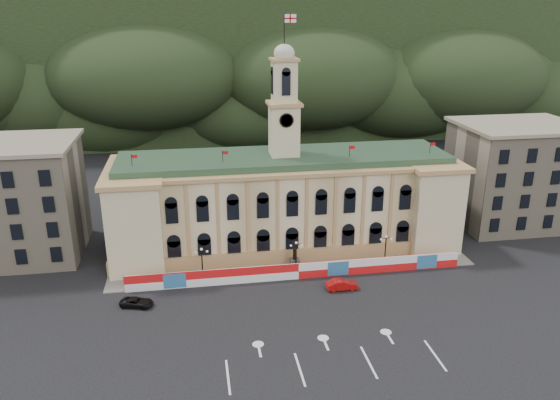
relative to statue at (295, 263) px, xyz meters
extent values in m
plane|color=black|center=(0.00, -18.00, -1.19)|extent=(260.00, 260.00, 0.00)
cube|color=black|center=(0.00, 112.00, 20.81)|extent=(230.00, 70.00, 44.00)
cube|color=#595651|center=(35.00, 92.00, 28.81)|extent=(22.00, 8.00, 14.00)
cube|color=#595651|center=(-48.00, 90.00, 24.81)|extent=(16.00, 7.00, 10.00)
cube|color=beige|center=(0.00, 10.00, 5.81)|extent=(55.00, 15.00, 14.00)
cube|color=tan|center=(0.00, 2.20, 0.01)|extent=(56.00, 0.80, 2.40)
cube|color=tan|center=(0.00, 10.00, 13.11)|extent=(56.20, 16.20, 0.60)
cube|color=#2E4D34|center=(0.00, 10.00, 13.81)|extent=(53.00, 13.00, 1.20)
cube|color=beige|center=(-23.50, 9.00, 5.81)|extent=(8.00, 17.00, 14.00)
cube|color=beige|center=(23.50, 9.00, 5.81)|extent=(8.00, 17.00, 14.00)
cube|color=beige|center=(0.00, 10.00, 18.41)|extent=(4.40, 4.40, 8.00)
cube|color=tan|center=(0.00, 10.00, 22.61)|extent=(5.20, 5.20, 0.50)
cube|color=beige|center=(0.00, 10.00, 25.91)|extent=(3.60, 3.60, 6.50)
cube|color=tan|center=(0.00, 10.00, 29.31)|extent=(4.20, 4.20, 0.40)
cylinder|color=black|center=(0.00, 7.70, 20.41)|extent=(2.20, 0.20, 2.20)
ellipsoid|color=beige|center=(0.00, 10.00, 30.21)|extent=(3.20, 3.20, 2.72)
cylinder|color=black|center=(0.00, 10.00, 33.41)|extent=(0.12, 0.12, 5.00)
cube|color=white|center=(0.90, 10.00, 35.21)|extent=(1.80, 0.04, 1.20)
cube|color=#BC0B11|center=(0.90, 9.97, 35.21)|extent=(1.80, 0.02, 0.22)
cube|color=#BC0B11|center=(0.90, 9.97, 35.21)|extent=(0.22, 0.02, 1.20)
cube|color=tan|center=(-43.00, 13.00, 7.81)|extent=(20.00, 16.00, 18.00)
cube|color=gray|center=(-43.00, 13.00, 17.11)|extent=(21.00, 17.00, 0.60)
cube|color=tan|center=(43.00, 13.00, 7.81)|extent=(20.00, 16.00, 18.00)
cube|color=gray|center=(43.00, 13.00, 17.11)|extent=(21.00, 17.00, 0.60)
cube|color=red|center=(0.00, -3.00, 0.06)|extent=(50.00, 0.25, 2.50)
cube|color=teal|center=(-18.00, -3.14, 0.06)|extent=(3.20, 0.05, 2.20)
cube|color=teal|center=(6.00, -3.14, 0.06)|extent=(3.20, 0.05, 2.20)
cube|color=teal|center=(20.00, -3.14, 0.06)|extent=(3.20, 0.05, 2.20)
cube|color=slate|center=(0.00, -0.25, -1.11)|extent=(56.00, 5.50, 0.16)
cube|color=#595651|center=(0.00, 0.00, -0.29)|extent=(1.40, 1.40, 1.80)
cylinder|color=black|center=(0.00, 0.00, 1.41)|extent=(0.60, 0.60, 1.60)
sphere|color=black|center=(0.00, 0.00, 2.31)|extent=(0.44, 0.44, 0.44)
cylinder|color=black|center=(-14.00, -1.00, -1.04)|extent=(0.44, 0.44, 0.30)
cylinder|color=black|center=(-14.00, -1.00, 1.21)|extent=(0.18, 0.18, 4.80)
cube|color=black|center=(-14.00, -1.00, 3.51)|extent=(1.60, 0.08, 0.08)
sphere|color=silver|center=(-14.80, -1.00, 3.36)|extent=(0.36, 0.36, 0.36)
sphere|color=silver|center=(-13.20, -1.00, 3.36)|extent=(0.36, 0.36, 0.36)
sphere|color=silver|center=(-14.00, -1.00, 3.76)|extent=(0.40, 0.40, 0.40)
cylinder|color=black|center=(0.00, -1.00, -1.04)|extent=(0.44, 0.44, 0.30)
cylinder|color=black|center=(0.00, -1.00, 1.21)|extent=(0.18, 0.18, 4.80)
cube|color=black|center=(0.00, -1.00, 3.51)|extent=(1.60, 0.08, 0.08)
sphere|color=silver|center=(-0.80, -1.00, 3.36)|extent=(0.36, 0.36, 0.36)
sphere|color=silver|center=(0.80, -1.00, 3.36)|extent=(0.36, 0.36, 0.36)
sphere|color=silver|center=(0.00, -1.00, 3.76)|extent=(0.40, 0.40, 0.40)
cylinder|color=black|center=(14.00, -1.00, -1.04)|extent=(0.44, 0.44, 0.30)
cylinder|color=black|center=(14.00, -1.00, 1.21)|extent=(0.18, 0.18, 4.80)
cube|color=black|center=(14.00, -1.00, 3.51)|extent=(1.60, 0.08, 0.08)
sphere|color=silver|center=(13.20, -1.00, 3.36)|extent=(0.36, 0.36, 0.36)
sphere|color=silver|center=(14.80, -1.00, 3.36)|extent=(0.36, 0.36, 0.36)
sphere|color=silver|center=(14.00, -1.00, 3.76)|extent=(0.40, 0.40, 0.40)
imported|color=#A10C0B|center=(5.48, -7.14, -0.43)|extent=(1.70, 4.62, 1.51)
imported|color=black|center=(-23.00, -7.18, -0.57)|extent=(4.38, 5.51, 1.23)
camera|label=1|loc=(-14.44, -73.78, 37.05)|focal=35.00mm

